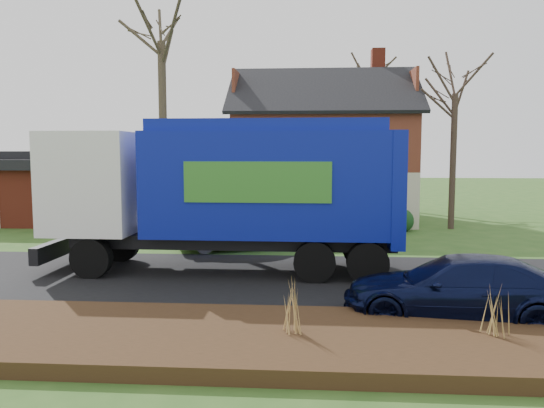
{
  "coord_description": "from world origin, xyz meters",
  "views": [
    {
      "loc": [
        1.32,
        -15.0,
        3.71
      ],
      "look_at": [
        0.07,
        2.5,
        1.95
      ],
      "focal_mm": 35.0,
      "sensor_mm": 36.0,
      "label": 1
    }
  ],
  "objects": [
    {
      "name": "navy_wagon",
      "position": [
        4.57,
        -3.4,
        0.72
      ],
      "size": [
        5.16,
        2.62,
        1.43
      ],
      "primitive_type": "imported",
      "rotation": [
        0.0,
        0.0,
        -1.7
      ],
      "color": "black",
      "rests_on": "ground"
    },
    {
      "name": "tree_back",
      "position": [
        5.36,
        20.6,
        9.67
      ],
      "size": [
        3.66,
        3.66,
        11.6
      ],
      "color": "#392D22",
      "rests_on": "ground"
    },
    {
      "name": "grass_clump_east",
      "position": [
        4.77,
        -5.15,
        0.73
      ],
      "size": [
        0.34,
        0.28,
        0.85
      ],
      "color": "#9F8146",
      "rests_on": "mulch_verge"
    },
    {
      "name": "tree_front_east",
      "position": [
        8.09,
        10.71,
        7.42
      ],
      "size": [
        3.29,
        3.29,
        9.13
      ],
      "color": "#3D2E24",
      "rests_on": "ground"
    },
    {
      "name": "mulch_verge",
      "position": [
        0.0,
        -5.3,
        0.15
      ],
      "size": [
        80.0,
        3.5,
        0.3
      ],
      "primitive_type": "cube",
      "color": "black",
      "rests_on": "ground"
    },
    {
      "name": "tree_front_west",
      "position": [
        -5.21,
        8.36,
        9.73
      ],
      "size": [
        3.97,
        3.97,
        11.81
      ],
      "color": "#443929",
      "rests_on": "ground"
    },
    {
      "name": "road",
      "position": [
        0.0,
        0.0,
        0.01
      ],
      "size": [
        80.0,
        7.0,
        0.02
      ],
      "primitive_type": "cube",
      "color": "black",
      "rests_on": "ground"
    },
    {
      "name": "grass_clump_mid",
      "position": [
        1.05,
        -5.29,
        0.8
      ],
      "size": [
        0.36,
        0.3,
        1.0
      ],
      "color": "#AB864B",
      "rests_on": "mulch_verge"
    },
    {
      "name": "main_house",
      "position": [
        1.49,
        13.91,
        4.03
      ],
      "size": [
        12.95,
        8.95,
        9.26
      ],
      "color": "beige",
      "rests_on": "ground"
    },
    {
      "name": "garbage_truck",
      "position": [
        -1.08,
        0.98,
        2.66
      ],
      "size": [
        10.81,
        2.98,
        4.62
      ],
      "rotation": [
        0.0,
        0.0,
        -0.01
      ],
      "color": "black",
      "rests_on": "ground"
    },
    {
      "name": "silver_sedan",
      "position": [
        -1.36,
        4.75,
        0.77
      ],
      "size": [
        4.95,
        3.15,
        1.54
      ],
      "primitive_type": "imported",
      "rotation": [
        0.0,
        0.0,
        1.93
      ],
      "color": "#AAACB2",
      "rests_on": "ground"
    },
    {
      "name": "ground",
      "position": [
        0.0,
        0.0,
        0.0
      ],
      "size": [
        120.0,
        120.0,
        0.0
      ],
      "primitive_type": "plane",
      "color": "#294E1A",
      "rests_on": "ground"
    },
    {
      "name": "ranch_house",
      "position": [
        -12.0,
        13.0,
        1.81
      ],
      "size": [
        9.8,
        8.2,
        3.7
      ],
      "color": "maroon",
      "rests_on": "ground"
    }
  ]
}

